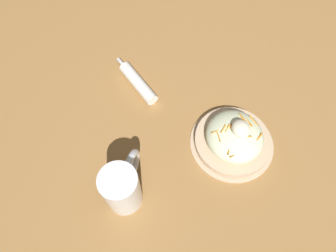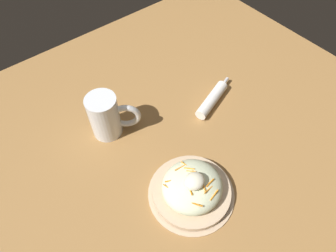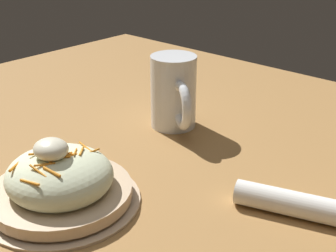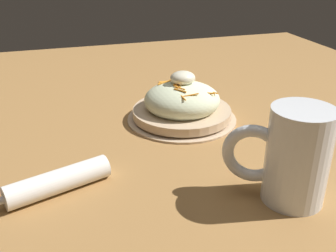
# 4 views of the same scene
# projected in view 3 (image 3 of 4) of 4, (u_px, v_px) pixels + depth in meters

# --- Properties ---
(ground_plane) EXTENTS (1.43, 1.43, 0.00)m
(ground_plane) POSITION_uv_depth(u_px,v_px,m) (103.00, 203.00, 0.65)
(ground_plane) COLOR #9E703D
(salad_plate) EXTENTS (0.22, 0.22, 0.10)m
(salad_plate) POSITION_uv_depth(u_px,v_px,m) (60.00, 183.00, 0.64)
(salad_plate) COLOR #D1B28E
(salad_plate) RESTS_ON ground_plane
(beer_mug) EXTENTS (0.13, 0.11, 0.14)m
(beer_mug) POSITION_uv_depth(u_px,v_px,m) (174.00, 96.00, 0.86)
(beer_mug) COLOR white
(beer_mug) RESTS_ON ground_plane
(napkin_roll) EXTENTS (0.18, 0.08, 0.03)m
(napkin_roll) POSITION_uv_depth(u_px,v_px,m) (293.00, 204.00, 0.62)
(napkin_roll) COLOR white
(napkin_roll) RESTS_ON ground_plane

